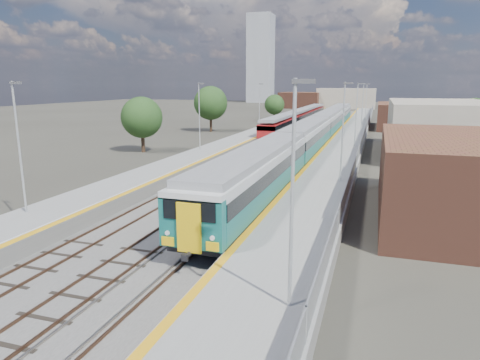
% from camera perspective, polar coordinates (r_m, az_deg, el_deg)
% --- Properties ---
extents(ground, '(320.00, 320.00, 0.00)m').
position_cam_1_polar(ground, '(62.28, 9.25, 4.77)').
color(ground, '#47443A').
rests_on(ground, ground).
extents(ballast_bed, '(10.50, 155.00, 0.06)m').
position_cam_1_polar(ballast_bed, '(65.08, 7.62, 5.18)').
color(ballast_bed, '#565451').
rests_on(ballast_bed, ground).
extents(tracks, '(8.96, 160.00, 0.17)m').
position_cam_1_polar(tracks, '(66.61, 8.39, 5.40)').
color(tracks, '#4C3323').
rests_on(tracks, ground).
extents(platform_right, '(4.70, 155.00, 8.52)m').
position_cam_1_polar(platform_right, '(64.13, 14.29, 5.25)').
color(platform_right, slate).
rests_on(platform_right, ground).
extents(platform_left, '(4.30, 155.00, 8.52)m').
position_cam_1_polar(platform_left, '(66.52, 1.83, 5.87)').
color(platform_left, slate).
rests_on(platform_left, ground).
extents(buildings, '(72.00, 185.50, 40.00)m').
position_cam_1_polar(buildings, '(152.11, 7.64, 13.41)').
color(buildings, brown).
rests_on(buildings, ground).
extents(green_train, '(3.10, 86.17, 3.41)m').
position_cam_1_polar(green_train, '(60.14, 10.51, 6.76)').
color(green_train, black).
rests_on(green_train, ground).
extents(red_train, '(2.69, 54.58, 3.39)m').
position_cam_1_polar(red_train, '(85.93, 8.01, 8.28)').
color(red_train, black).
rests_on(red_train, ground).
extents(tree_a, '(5.09, 5.09, 6.89)m').
position_cam_1_polar(tree_a, '(54.75, -12.97, 8.13)').
color(tree_a, '#382619').
rests_on(tree_a, ground).
extents(tree_b, '(5.97, 5.97, 8.09)m').
position_cam_1_polar(tree_b, '(77.36, -3.95, 10.20)').
color(tree_b, '#382619').
rests_on(tree_b, ground).
extents(tree_c, '(4.52, 4.52, 6.13)m').
position_cam_1_polar(tree_c, '(98.94, 4.61, 9.99)').
color(tree_c, '#382619').
rests_on(tree_c, ground).
extents(tree_d, '(4.79, 4.79, 6.50)m').
position_cam_1_polar(tree_d, '(69.72, 28.68, 7.61)').
color(tree_d, '#382619').
rests_on(tree_d, ground).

